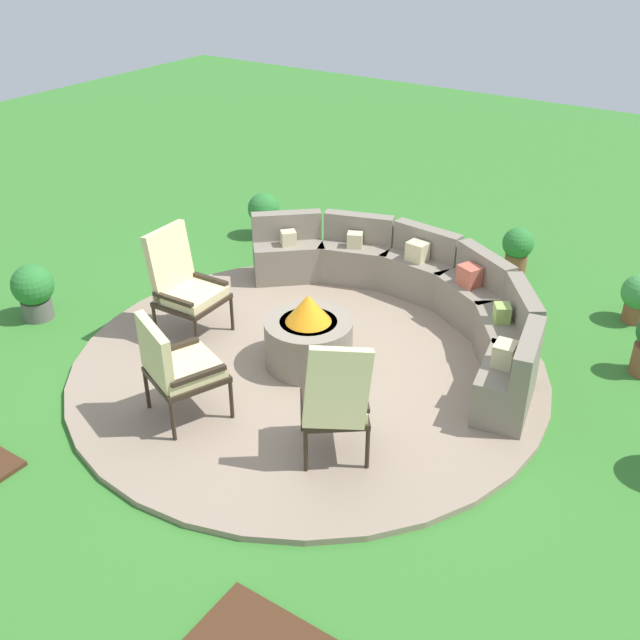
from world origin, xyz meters
name	(u,v)px	position (x,y,z in m)	size (l,w,h in m)	color
ground_plane	(309,368)	(0.00, 0.00, 0.00)	(24.00, 24.00, 0.00)	#387A2D
patio_circle	(309,365)	(0.00, 0.00, 0.03)	(4.64, 4.64, 0.06)	gray
fire_pit	(309,337)	(0.00, 0.00, 0.35)	(0.86, 0.86, 0.75)	gray
curved_stone_bench	(418,293)	(0.47, 1.39, 0.37)	(3.88, 2.24, 0.78)	gray
lounge_chair_front_left	(183,283)	(-1.40, -0.21, 0.63)	(0.65, 0.62, 1.14)	#2D2319
lounge_chair_front_right	(176,365)	(-0.45, -1.33, 0.59)	(0.76, 0.77, 1.00)	#2D2319
lounge_chair_back_left	(335,399)	(0.96, -1.03, 0.63)	(0.75, 0.78, 1.13)	#2D2319
potted_plant_0	(33,290)	(-3.05, -0.82, 0.34)	(0.45, 0.45, 0.63)	#605B56
potted_plant_1	(639,296)	(2.43, 2.75, 0.30)	(0.38, 0.38, 0.55)	brown
potted_plant_3	(264,213)	(-2.36, 2.37, 0.33)	(0.43, 0.43, 0.61)	#605B56
potted_plant_4	(518,248)	(0.90, 3.22, 0.32)	(0.38, 0.38, 0.57)	brown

